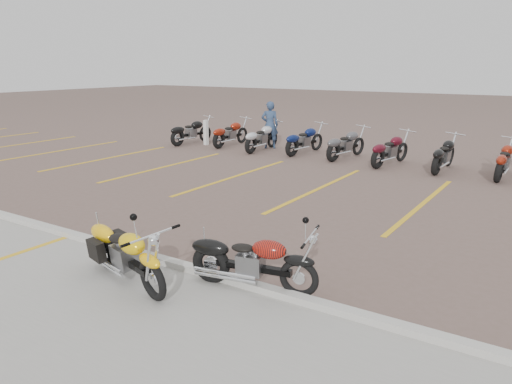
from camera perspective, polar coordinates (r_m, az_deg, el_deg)
ground at (r=9.92m, az=-3.06°, el=-4.36°), size 100.00×100.00×0.00m
concrete_apron at (r=7.10m, az=-25.60°, el=-13.80°), size 60.00×5.00×0.01m
curb at (r=8.47m, az=-11.11°, el=-7.57°), size 60.00×0.18×0.12m
parking_stripes at (r=13.22m, az=7.17°, el=0.38°), size 38.00×5.50×0.01m
yellow_cruiser at (r=7.71m, az=-14.48°, el=-7.02°), size 2.08×0.72×0.88m
flame_cruiser at (r=7.26m, az=-0.63°, el=-8.18°), size 1.95×0.50×0.81m
person_a at (r=19.36m, az=1.59°, el=7.67°), size 0.79×0.72×1.81m
bollard at (r=20.35m, az=-5.74°, el=6.78°), size 0.16×0.16×1.00m
bg_bike_row at (r=17.10m, az=12.63°, el=5.22°), size 15.65×2.05×1.10m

